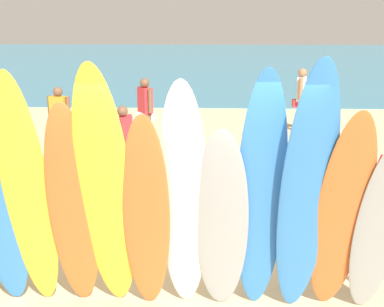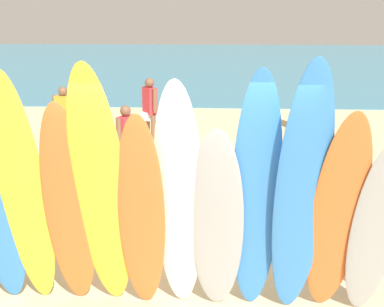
% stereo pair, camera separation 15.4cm
% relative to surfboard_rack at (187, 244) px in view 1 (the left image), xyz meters
% --- Properties ---
extents(ground, '(60.00, 60.00, 0.00)m').
position_rel_surfboard_rack_xyz_m(ground, '(0.00, 14.00, -0.58)').
color(ground, '#D3BC8C').
extents(ocean_water, '(60.00, 40.00, 0.02)m').
position_rel_surfboard_rack_xyz_m(ocean_water, '(0.00, 31.89, -0.57)').
color(ocean_water, teal).
rests_on(ocean_water, ground).
extents(surfboard_rack, '(4.26, 0.07, 0.70)m').
position_rel_surfboard_rack_xyz_m(surfboard_rack, '(0.00, 0.00, 0.00)').
color(surfboard_rack, brown).
rests_on(surfboard_rack, ground).
extents(surfboard_blue_0, '(0.52, 0.60, 2.19)m').
position_rel_surfboard_rack_xyz_m(surfboard_blue_0, '(-1.89, -0.48, 0.52)').
color(surfboard_blue_0, '#337AD1').
rests_on(surfboard_blue_0, ground).
extents(surfboard_yellow_1, '(0.49, 0.72, 2.63)m').
position_rel_surfboard_rack_xyz_m(surfboard_yellow_1, '(-1.56, -0.55, 0.74)').
color(surfboard_yellow_1, yellow).
rests_on(surfboard_yellow_1, ground).
extents(surfboard_orange_2, '(0.55, 0.72, 2.34)m').
position_rel_surfboard_rack_xyz_m(surfboard_orange_2, '(-1.12, -0.53, 0.60)').
color(surfboard_orange_2, orange).
rests_on(surfboard_orange_2, ground).
extents(surfboard_yellow_3, '(0.60, 0.86, 2.71)m').
position_rel_surfboard_rack_xyz_m(surfboard_yellow_3, '(-0.77, -0.58, 0.78)').
color(surfboard_yellow_3, yellow).
rests_on(surfboard_yellow_3, ground).
extents(surfboard_orange_4, '(0.51, 0.65, 2.23)m').
position_rel_surfboard_rack_xyz_m(surfboard_orange_4, '(-0.39, -0.55, 0.54)').
color(surfboard_orange_4, orange).
rests_on(surfboard_orange_4, ground).
extents(surfboard_white_5, '(0.53, 0.61, 2.54)m').
position_rel_surfboard_rack_xyz_m(surfboard_white_5, '(-0.02, -0.48, 0.69)').
color(surfboard_white_5, white).
rests_on(surfboard_white_5, ground).
extents(surfboard_grey_6, '(0.58, 0.51, 2.07)m').
position_rel_surfboard_rack_xyz_m(surfboard_grey_6, '(0.37, -0.47, 0.46)').
color(surfboard_grey_6, '#999EA3').
rests_on(surfboard_grey_6, ground).
extents(surfboard_blue_7, '(0.49, 0.59, 2.64)m').
position_rel_surfboard_rack_xyz_m(surfboard_blue_7, '(0.75, -0.49, 0.75)').
color(surfboard_blue_7, '#337AD1').
rests_on(surfboard_blue_7, ground).
extents(surfboard_blue_8, '(0.56, 0.79, 2.75)m').
position_rel_surfboard_rack_xyz_m(surfboard_blue_8, '(1.17, -0.62, 0.80)').
color(surfboard_blue_8, '#337AD1').
rests_on(surfboard_blue_8, ground).
extents(surfboard_orange_9, '(0.56, 0.78, 2.29)m').
position_rel_surfboard_rack_xyz_m(surfboard_orange_9, '(1.54, -0.56, 0.57)').
color(surfboard_orange_9, orange).
rests_on(surfboard_orange_9, ground).
extents(surfboard_grey_10, '(0.47, 0.63, 2.00)m').
position_rel_surfboard_rack_xyz_m(surfboard_grey_10, '(1.91, -0.56, 0.42)').
color(surfboard_grey_10, '#999EA3').
rests_on(surfboard_grey_10, ground).
extents(beachgoer_near_rack, '(0.45, 0.63, 1.72)m').
position_rel_surfboard_rack_xyz_m(beachgoer_near_rack, '(2.76, 8.47, 0.41)').
color(beachgoer_near_rack, '#9E704C').
rests_on(beachgoer_near_rack, ground).
extents(beachgoer_midbeach, '(0.56, 0.31, 1.54)m').
position_rel_surfboard_rack_xyz_m(beachgoer_midbeach, '(-3.13, 5.87, 0.31)').
color(beachgoer_midbeach, brown).
rests_on(beachgoer_midbeach, ground).
extents(beachgoer_photographing, '(0.43, 0.54, 1.66)m').
position_rel_surfboard_rack_xyz_m(beachgoer_photographing, '(-1.28, 6.63, 0.38)').
color(beachgoer_photographing, brown).
rests_on(beachgoer_photographing, ground).
extents(beachgoer_strolling, '(0.38, 0.52, 1.48)m').
position_rel_surfboard_rack_xyz_m(beachgoer_strolling, '(-1.35, 3.86, 0.28)').
color(beachgoer_strolling, brown).
rests_on(beachgoer_strolling, ground).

